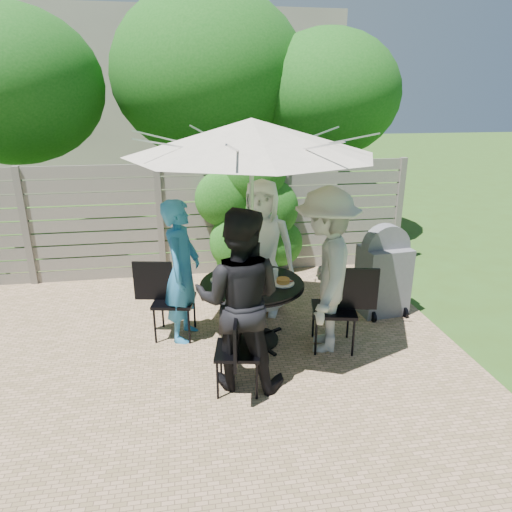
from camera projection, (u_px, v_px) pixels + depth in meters
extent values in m
plane|color=#314E18|center=(157.00, 384.00, 4.71)|extent=(60.00, 60.00, 0.00)
cube|color=tan|center=(158.00, 357.00, 5.17)|extent=(7.00, 6.00, 0.02)
cube|color=gray|center=(160.00, 222.00, 7.19)|extent=(8.00, 0.10, 1.85)
ellipsoid|color=#175413|center=(249.00, 222.00, 7.28)|extent=(1.20, 0.70, 1.80)
cube|color=#AA998E|center=(166.00, 105.00, 15.04)|extent=(10.00, 6.00, 5.00)
ellipsoid|color=#134D12|center=(11.00, 86.00, 7.99)|extent=(3.20, 3.20, 2.72)
ellipsoid|color=#134D12|center=(209.00, 75.00, 8.92)|extent=(3.80, 3.80, 3.23)
ellipsoid|color=#134D12|center=(327.00, 94.00, 8.72)|extent=(2.80, 2.80, 2.38)
cylinder|color=black|center=(252.00, 283.00, 5.27)|extent=(1.49, 1.49, 0.03)
cylinder|color=black|center=(252.00, 313.00, 5.40)|extent=(0.08, 0.08, 0.76)
cylinder|color=black|center=(252.00, 340.00, 5.52)|extent=(0.64, 0.64, 0.04)
cylinder|color=silver|center=(252.00, 245.00, 5.11)|extent=(0.05, 0.05, 2.47)
cone|color=beige|center=(252.00, 137.00, 4.72)|extent=(3.36, 3.36, 0.38)
cube|color=black|center=(262.00, 279.00, 6.27)|extent=(0.53, 0.53, 0.03)
cube|color=black|center=(265.00, 259.00, 6.39)|extent=(0.17, 0.40, 0.43)
imported|color=white|center=(261.00, 248.00, 5.99)|extent=(1.03, 0.82, 1.83)
cube|color=black|center=(174.00, 301.00, 5.49)|extent=(0.55, 0.55, 0.04)
cube|color=black|center=(153.00, 281.00, 5.41)|extent=(0.47, 0.12, 0.48)
imported|color=#2B80BC|center=(182.00, 272.00, 5.35)|extent=(0.58, 0.72, 1.73)
cube|color=black|center=(238.00, 350.00, 4.49)|extent=(0.51, 0.51, 0.03)
cube|color=black|center=(236.00, 340.00, 4.20)|extent=(0.11, 0.44, 0.45)
imported|color=black|center=(239.00, 301.00, 4.44)|extent=(1.07, 0.94, 1.86)
cube|color=black|center=(334.00, 309.00, 5.23)|extent=(0.57, 0.57, 0.04)
cube|color=black|center=(357.00, 289.00, 5.13)|extent=(0.48, 0.13, 0.49)
imported|color=#ABADA8|center=(325.00, 272.00, 5.10)|extent=(1.04, 1.39, 1.91)
cylinder|color=white|center=(256.00, 270.00, 5.60)|extent=(0.26, 0.26, 0.01)
cylinder|color=#AA6E32|center=(256.00, 268.00, 5.59)|extent=(0.15, 0.15, 0.05)
cylinder|color=white|center=(221.00, 280.00, 5.31)|extent=(0.26, 0.26, 0.01)
cylinder|color=#AA6E32|center=(221.00, 277.00, 5.30)|extent=(0.15, 0.15, 0.05)
cylinder|color=white|center=(247.00, 294.00, 4.93)|extent=(0.26, 0.26, 0.01)
cylinder|color=#AA6E32|center=(247.00, 292.00, 4.92)|extent=(0.15, 0.15, 0.05)
cylinder|color=white|center=(283.00, 283.00, 5.21)|extent=(0.26, 0.26, 0.01)
cylinder|color=#AA6E32|center=(283.00, 281.00, 5.20)|extent=(0.15, 0.15, 0.05)
cylinder|color=silver|center=(247.00, 268.00, 5.50)|extent=(0.07, 0.07, 0.14)
cylinder|color=silver|center=(228.00, 279.00, 5.18)|extent=(0.07, 0.07, 0.14)
cylinder|color=silver|center=(258.00, 286.00, 4.98)|extent=(0.07, 0.07, 0.14)
cylinder|color=silver|center=(275.00, 274.00, 5.30)|extent=(0.07, 0.07, 0.14)
cylinder|color=#59280C|center=(247.00, 274.00, 5.29)|extent=(0.09, 0.09, 0.16)
cylinder|color=#C6B293|center=(263.00, 271.00, 5.44)|extent=(0.08, 0.08, 0.12)
cube|color=slate|center=(382.00, 281.00, 6.11)|extent=(0.66, 0.53, 0.94)
cylinder|color=slate|center=(386.00, 248.00, 5.96)|extent=(0.64, 0.25, 0.62)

